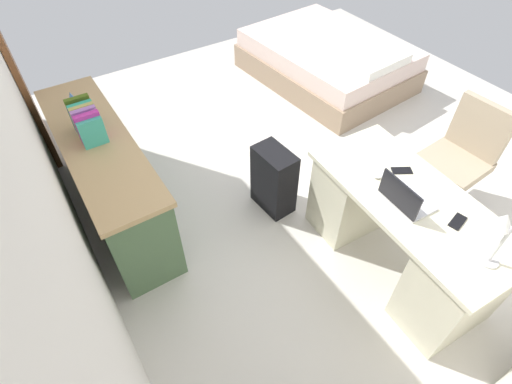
{
  "coord_description": "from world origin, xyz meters",
  "views": [
    {
      "loc": [
        -2.11,
        2.03,
        2.57
      ],
      "look_at": [
        -0.52,
        1.0,
        0.6
      ],
      "focal_mm": 27.58,
      "sensor_mm": 36.0,
      "label": 1
    }
  ],
  "objects_px": {
    "credenza": "(109,177)",
    "figurine_small": "(72,98)",
    "bed": "(327,61)",
    "suitcase_black": "(274,180)",
    "cell_phone_near_laptop": "(458,222)",
    "cell_phone_by_mouse": "(402,171)",
    "desk_lamp": "(502,227)",
    "computer_mouse": "(380,175)",
    "desk": "(401,232)",
    "office_chair": "(455,164)",
    "laptop": "(404,198)"
  },
  "relations": [
    {
      "from": "bed",
      "to": "cell_phone_near_laptop",
      "type": "height_order",
      "value": "cell_phone_near_laptop"
    },
    {
      "from": "computer_mouse",
      "to": "figurine_small",
      "type": "distance_m",
      "value": 2.43
    },
    {
      "from": "bed",
      "to": "desk_lamp",
      "type": "height_order",
      "value": "desk_lamp"
    },
    {
      "from": "desk",
      "to": "cell_phone_by_mouse",
      "type": "xyz_separation_m",
      "value": [
        0.23,
        -0.12,
        0.35
      ]
    },
    {
      "from": "cell_phone_near_laptop",
      "to": "cell_phone_by_mouse",
      "type": "distance_m",
      "value": 0.5
    },
    {
      "from": "credenza",
      "to": "bed",
      "type": "distance_m",
      "value": 3.0
    },
    {
      "from": "desk_lamp",
      "to": "figurine_small",
      "type": "height_order",
      "value": "desk_lamp"
    },
    {
      "from": "cell_phone_by_mouse",
      "to": "computer_mouse",
      "type": "bearing_deg",
      "value": 105.95
    },
    {
      "from": "office_chair",
      "to": "laptop",
      "type": "distance_m",
      "value": 1.06
    },
    {
      "from": "cell_phone_near_laptop",
      "to": "figurine_small",
      "type": "bearing_deg",
      "value": 19.69
    },
    {
      "from": "suitcase_black",
      "to": "cell_phone_by_mouse",
      "type": "bearing_deg",
      "value": -149.58
    },
    {
      "from": "credenza",
      "to": "figurine_small",
      "type": "relative_size",
      "value": 16.36
    },
    {
      "from": "suitcase_black",
      "to": "computer_mouse",
      "type": "bearing_deg",
      "value": -157.61
    },
    {
      "from": "credenza",
      "to": "cell_phone_near_laptop",
      "type": "distance_m",
      "value": 2.53
    },
    {
      "from": "desk_lamp",
      "to": "suitcase_black",
      "type": "bearing_deg",
      "value": 13.99
    },
    {
      "from": "cell_phone_near_laptop",
      "to": "cell_phone_by_mouse",
      "type": "xyz_separation_m",
      "value": [
        0.5,
        -0.06,
        0.0
      ]
    },
    {
      "from": "suitcase_black",
      "to": "bed",
      "type": "bearing_deg",
      "value": -55.52
    },
    {
      "from": "office_chair",
      "to": "cell_phone_near_laptop",
      "type": "relative_size",
      "value": 6.91
    },
    {
      "from": "cell_phone_near_laptop",
      "to": "bed",
      "type": "bearing_deg",
      "value": -39.6
    },
    {
      "from": "cell_phone_by_mouse",
      "to": "desk_lamp",
      "type": "height_order",
      "value": "desk_lamp"
    },
    {
      "from": "cell_phone_by_mouse",
      "to": "cell_phone_near_laptop",
      "type": "bearing_deg",
      "value": -155.61
    },
    {
      "from": "cell_phone_by_mouse",
      "to": "credenza",
      "type": "bearing_deg",
      "value": 80.88
    },
    {
      "from": "cell_phone_near_laptop",
      "to": "figurine_small",
      "type": "distance_m",
      "value": 2.94
    },
    {
      "from": "cell_phone_by_mouse",
      "to": "desk_lamp",
      "type": "distance_m",
      "value": 0.79
    },
    {
      "from": "desk",
      "to": "cell_phone_near_laptop",
      "type": "bearing_deg",
      "value": -167.13
    },
    {
      "from": "desk",
      "to": "laptop",
      "type": "bearing_deg",
      "value": 82.7
    },
    {
      "from": "bed",
      "to": "laptop",
      "type": "xyz_separation_m",
      "value": [
        -2.38,
        1.45,
        0.53
      ]
    },
    {
      "from": "desk",
      "to": "laptop",
      "type": "distance_m",
      "value": 0.41
    },
    {
      "from": "bed",
      "to": "suitcase_black",
      "type": "bearing_deg",
      "value": 128.65
    },
    {
      "from": "laptop",
      "to": "cell_phone_by_mouse",
      "type": "distance_m",
      "value": 0.31
    },
    {
      "from": "laptop",
      "to": "desk_lamp",
      "type": "relative_size",
      "value": 0.93
    },
    {
      "from": "desk",
      "to": "bed",
      "type": "xyz_separation_m",
      "value": [
        2.39,
        -1.35,
        -0.14
      ]
    },
    {
      "from": "cell_phone_by_mouse",
      "to": "laptop",
      "type": "bearing_deg",
      "value": 164.73
    },
    {
      "from": "bed",
      "to": "laptop",
      "type": "bearing_deg",
      "value": 148.56
    },
    {
      "from": "desk",
      "to": "office_chair",
      "type": "height_order",
      "value": "office_chair"
    },
    {
      "from": "desk",
      "to": "cell_phone_by_mouse",
      "type": "distance_m",
      "value": 0.44
    },
    {
      "from": "computer_mouse",
      "to": "cell_phone_by_mouse",
      "type": "relative_size",
      "value": 0.74
    },
    {
      "from": "credenza",
      "to": "cell_phone_by_mouse",
      "type": "xyz_separation_m",
      "value": [
        -1.42,
        -1.68,
        0.34
      ]
    },
    {
      "from": "cell_phone_near_laptop",
      "to": "desk_lamp",
      "type": "distance_m",
      "value": 0.36
    },
    {
      "from": "desk",
      "to": "credenza",
      "type": "distance_m",
      "value": 2.26
    },
    {
      "from": "credenza",
      "to": "office_chair",
      "type": "bearing_deg",
      "value": -120.13
    },
    {
      "from": "office_chair",
      "to": "cell_phone_near_laptop",
      "type": "xyz_separation_m",
      "value": [
        -0.51,
        0.81,
        0.31
      ]
    },
    {
      "from": "cell_phone_near_laptop",
      "to": "cell_phone_by_mouse",
      "type": "bearing_deg",
      "value": -20.47
    },
    {
      "from": "credenza",
      "to": "bed",
      "type": "height_order",
      "value": "credenza"
    },
    {
      "from": "desk",
      "to": "suitcase_black",
      "type": "height_order",
      "value": "desk"
    },
    {
      "from": "computer_mouse",
      "to": "desk_lamp",
      "type": "bearing_deg",
      "value": -175.74
    },
    {
      "from": "desk_lamp",
      "to": "cell_phone_near_laptop",
      "type": "bearing_deg",
      "value": -21.87
    },
    {
      "from": "desk",
      "to": "office_chair",
      "type": "bearing_deg",
      "value": -75.11
    },
    {
      "from": "bed",
      "to": "computer_mouse",
      "type": "xyz_separation_m",
      "value": [
        -2.12,
        1.4,
        0.5
      ]
    },
    {
      "from": "office_chair",
      "to": "bed",
      "type": "bearing_deg",
      "value": -12.51
    }
  ]
}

